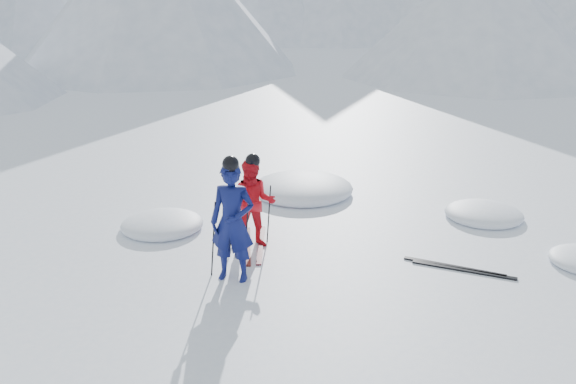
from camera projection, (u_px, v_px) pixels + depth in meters
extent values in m
plane|color=white|center=(399.00, 252.00, 10.86)|extent=(160.00, 160.00, 0.00)
cone|color=#B2BCD1|center=(480.00, 11.00, 30.65)|extent=(14.00, 14.00, 6.50)
imported|color=#0D1452|center=(232.00, 222.00, 9.58)|extent=(0.84, 0.72, 1.95)
imported|color=red|center=(254.00, 204.00, 10.86)|extent=(0.89, 0.75, 1.64)
cylinder|color=black|center=(213.00, 239.00, 9.77)|extent=(0.13, 0.09, 1.30)
cylinder|color=black|center=(246.00, 234.00, 9.97)|extent=(0.13, 0.08, 1.30)
cylinder|color=black|center=(236.00, 214.00, 11.12)|extent=(0.11, 0.09, 1.09)
cylinder|color=black|center=(269.00, 214.00, 11.14)|extent=(0.11, 0.08, 1.09)
cube|color=black|center=(248.00, 246.00, 11.09)|extent=(0.32, 1.70, 0.03)
cube|color=black|center=(261.00, 245.00, 11.14)|extent=(0.44, 1.68, 0.03)
cube|color=black|center=(454.00, 267.00, 10.27)|extent=(1.42, 1.09, 0.03)
cube|color=black|center=(464.00, 270.00, 10.15)|extent=(1.45, 1.04, 0.03)
ellipsoid|color=white|center=(163.00, 228.00, 11.95)|extent=(1.61, 1.61, 0.35)
ellipsoid|color=white|center=(483.00, 217.00, 12.50)|extent=(1.58, 1.58, 0.35)
ellipsoid|color=white|center=(302.00, 193.00, 13.97)|extent=(2.32, 2.32, 0.51)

